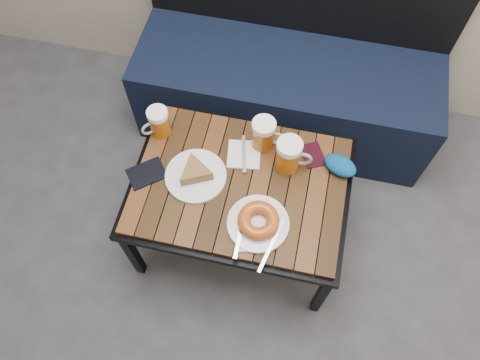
% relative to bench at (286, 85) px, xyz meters
% --- Properties ---
extents(bench, '(1.40, 0.50, 0.95)m').
position_rel_bench_xyz_m(bench, '(0.00, 0.00, 0.00)').
color(bench, black).
rests_on(bench, ground).
extents(cafe_table, '(0.84, 0.62, 0.47)m').
position_rel_bench_xyz_m(cafe_table, '(-0.08, -0.67, 0.16)').
color(cafe_table, black).
rests_on(cafe_table, ground).
extents(beer_mug_left, '(0.12, 0.11, 0.13)m').
position_rel_bench_xyz_m(beer_mug_left, '(-0.44, -0.51, 0.27)').
color(beer_mug_left, '#A8530D').
rests_on(beer_mug_left, cafe_table).
extents(beer_mug_centre, '(0.13, 0.09, 0.15)m').
position_rel_bench_xyz_m(beer_mug_centre, '(-0.03, -0.48, 0.27)').
color(beer_mug_centre, '#A8530D').
rests_on(beer_mug_centre, cafe_table).
extents(beer_mug_right, '(0.14, 0.10, 0.16)m').
position_rel_bench_xyz_m(beer_mug_right, '(0.08, -0.56, 0.28)').
color(beer_mug_right, '#A8530D').
rests_on(beer_mug_right, cafe_table).
extents(plate_pie, '(0.23, 0.23, 0.07)m').
position_rel_bench_xyz_m(plate_pie, '(-0.25, -0.68, 0.23)').
color(plate_pie, white).
rests_on(plate_pie, cafe_table).
extents(plate_bagel, '(0.23, 0.29, 0.06)m').
position_rel_bench_xyz_m(plate_bagel, '(0.02, -0.82, 0.23)').
color(plate_bagel, white).
rests_on(plate_bagel, cafe_table).
extents(napkin_left, '(0.15, 0.17, 0.01)m').
position_rel_bench_xyz_m(napkin_left, '(-0.09, -0.55, 0.20)').
color(napkin_left, white).
rests_on(napkin_left, cafe_table).
extents(napkin_right, '(0.14, 0.12, 0.01)m').
position_rel_bench_xyz_m(napkin_right, '(0.02, -0.88, 0.20)').
color(napkin_right, white).
rests_on(napkin_right, cafe_table).
extents(passport_navy, '(0.17, 0.17, 0.01)m').
position_rel_bench_xyz_m(passport_navy, '(-0.44, -0.71, 0.20)').
color(passport_navy, black).
rests_on(passport_navy, cafe_table).
extents(passport_burgundy, '(0.12, 0.13, 0.01)m').
position_rel_bench_xyz_m(passport_burgundy, '(0.17, -0.49, 0.20)').
color(passport_burgundy, black).
rests_on(passport_burgundy, cafe_table).
extents(knit_pouch, '(0.15, 0.13, 0.06)m').
position_rel_bench_xyz_m(knit_pouch, '(0.28, -0.53, 0.23)').
color(knit_pouch, navy).
rests_on(knit_pouch, cafe_table).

